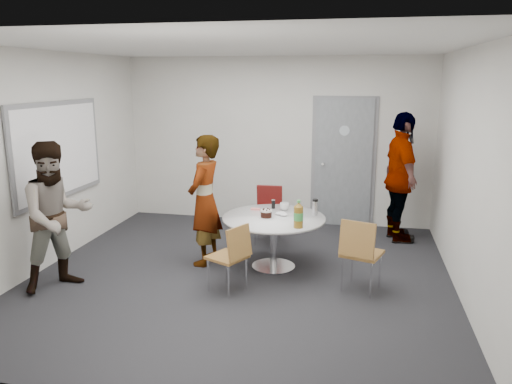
% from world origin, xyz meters
% --- Properties ---
extents(floor, '(5.00, 5.00, 0.00)m').
position_xyz_m(floor, '(0.00, 0.00, 0.00)').
color(floor, black).
rests_on(floor, ground).
extents(ceiling, '(5.00, 5.00, 0.00)m').
position_xyz_m(ceiling, '(0.00, 0.00, 2.70)').
color(ceiling, silver).
rests_on(ceiling, wall_back).
extents(wall_back, '(5.00, 0.00, 5.00)m').
position_xyz_m(wall_back, '(0.00, 2.50, 1.35)').
color(wall_back, silver).
rests_on(wall_back, floor).
extents(wall_left, '(0.00, 5.00, 5.00)m').
position_xyz_m(wall_left, '(-2.50, 0.00, 1.35)').
color(wall_left, silver).
rests_on(wall_left, floor).
extents(wall_right, '(0.00, 5.00, 5.00)m').
position_xyz_m(wall_right, '(2.50, 0.00, 1.35)').
color(wall_right, silver).
rests_on(wall_right, floor).
extents(wall_front, '(5.00, 0.00, 5.00)m').
position_xyz_m(wall_front, '(0.00, -2.50, 1.35)').
color(wall_front, silver).
rests_on(wall_front, floor).
extents(door, '(1.02, 0.17, 2.12)m').
position_xyz_m(door, '(1.10, 2.48, 1.03)').
color(door, slate).
rests_on(door, wall_back).
extents(whiteboard, '(0.04, 1.90, 1.25)m').
position_xyz_m(whiteboard, '(-2.46, 0.20, 1.45)').
color(whiteboard, gray).
rests_on(whiteboard, wall_left).
extents(table, '(1.28, 1.28, 1.00)m').
position_xyz_m(table, '(0.37, 0.37, 0.58)').
color(table, silver).
rests_on(table, floor).
extents(chair_near_left, '(0.53, 0.51, 0.79)m').
position_xyz_m(chair_near_left, '(0.02, -0.46, 0.48)').
color(chair_near_left, '#905C2C').
rests_on(chair_near_left, floor).
extents(chair_near_right, '(0.52, 0.55, 0.86)m').
position_xyz_m(chair_near_right, '(1.40, -0.18, 0.52)').
color(chair_near_right, '#905C2C').
rests_on(chair_near_right, floor).
extents(chair_far, '(0.41, 0.44, 0.82)m').
position_xyz_m(chair_far, '(0.08, 1.40, 0.50)').
color(chair_far, maroon).
rests_on(chair_far, floor).
extents(person_main, '(0.47, 0.65, 1.68)m').
position_xyz_m(person_main, '(-0.55, 0.36, 0.84)').
color(person_main, '#A5C6EA').
rests_on(person_main, floor).
extents(person_left, '(1.01, 1.04, 1.69)m').
position_xyz_m(person_left, '(-1.95, -0.71, 0.85)').
color(person_left, white).
rests_on(person_left, floor).
extents(person_right, '(0.70, 1.19, 1.90)m').
position_xyz_m(person_right, '(1.95, 1.83, 0.95)').
color(person_right, black).
rests_on(person_right, floor).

